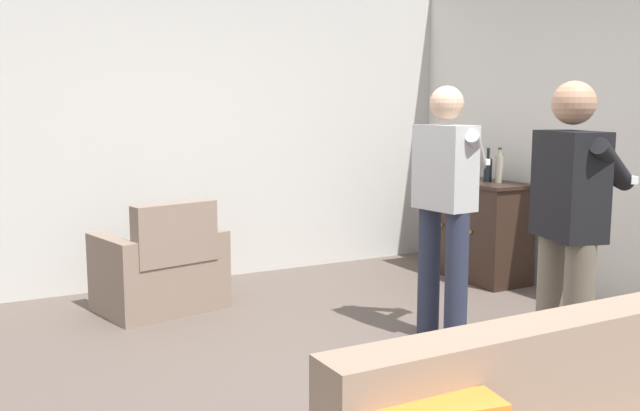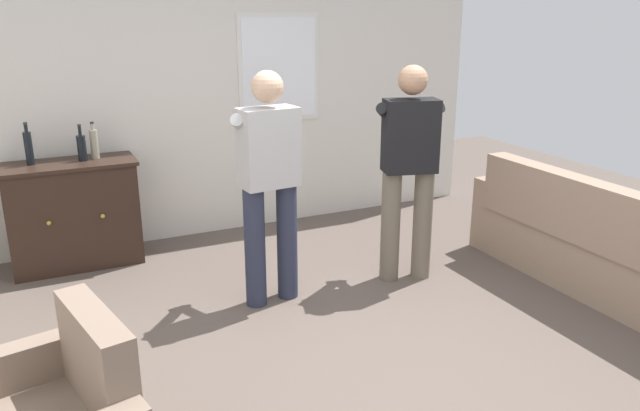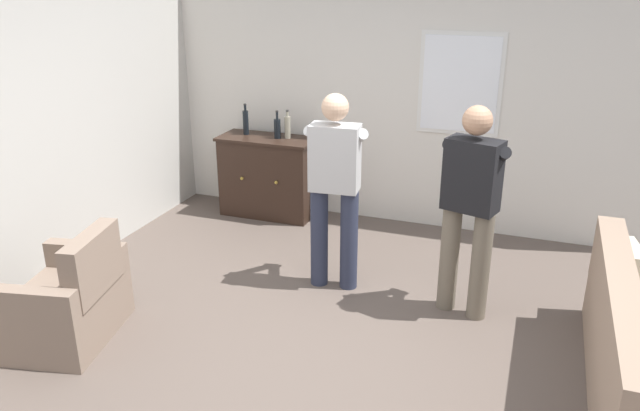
% 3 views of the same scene
% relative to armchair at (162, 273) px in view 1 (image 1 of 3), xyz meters
% --- Properties ---
extents(ground, '(10.40, 10.40, 0.00)m').
position_rel_armchair_xyz_m(ground, '(1.82, 0.49, -0.29)').
color(ground, brown).
extents(wall_side_left, '(0.12, 5.20, 2.80)m').
position_rel_armchair_xyz_m(wall_side_left, '(-0.84, 0.49, 1.11)').
color(wall_side_left, beige).
rests_on(wall_side_left, ground).
extents(armchair, '(0.81, 0.99, 0.85)m').
position_rel_armchair_xyz_m(armchair, '(0.00, 0.00, 0.00)').
color(armchair, '#7F6B5B').
rests_on(armchair, ground).
extents(sideboard_cabinet, '(1.05, 0.49, 0.88)m').
position_rel_armchair_xyz_m(sideboard_cabinet, '(0.34, 2.79, 0.16)').
color(sideboard_cabinet, black).
rests_on(sideboard_cabinet, ground).
extents(bottle_wine_green, '(0.06, 0.06, 0.31)m').
position_rel_armchair_xyz_m(bottle_wine_green, '(0.57, 2.84, 0.72)').
color(bottle_wine_green, gray).
rests_on(bottle_wine_green, sideboard_cabinet).
extents(bottle_liquor_amber, '(0.06, 0.06, 0.34)m').
position_rel_armchair_xyz_m(bottle_liquor_amber, '(0.08, 2.83, 0.74)').
color(bottle_liquor_amber, black).
rests_on(bottle_liquor_amber, sideboard_cabinet).
extents(bottle_spirits_clear, '(0.07, 0.07, 0.30)m').
position_rel_armchair_xyz_m(bottle_spirits_clear, '(0.46, 2.80, 0.71)').
color(bottle_spirits_clear, black).
rests_on(bottle_spirits_clear, sideboard_cabinet).
extents(person_standing_left, '(0.56, 0.49, 1.68)m').
position_rel_armchair_xyz_m(person_standing_left, '(1.57, 1.46, 0.65)').
color(person_standing_left, '#282D42').
rests_on(person_standing_left, ground).
extents(person_standing_right, '(0.54, 0.52, 1.68)m').
position_rel_armchair_xyz_m(person_standing_right, '(2.68, 1.38, 0.65)').
color(person_standing_right, '#6B6051').
rests_on(person_standing_right, ground).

